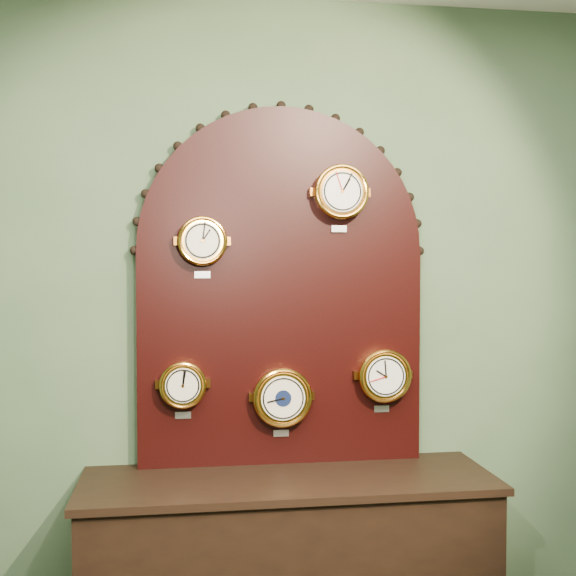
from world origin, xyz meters
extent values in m
plane|color=#476243|center=(0.00, 2.50, 1.40)|extent=(4.00, 0.00, 4.00)
cube|color=black|center=(0.00, 2.45, 1.28)|extent=(1.20, 0.06, 0.90)
cylinder|color=black|center=(0.00, 2.45, 1.73)|extent=(1.20, 0.06, 1.20)
cylinder|color=orange|center=(-0.33, 2.39, 1.77)|extent=(0.19, 0.08, 0.19)
torus|color=orange|center=(-0.33, 2.36, 1.77)|extent=(0.20, 0.02, 0.20)
cylinder|color=beige|center=(-0.33, 2.35, 1.77)|extent=(0.15, 0.01, 0.15)
cube|color=silver|center=(-0.33, 2.42, 1.63)|extent=(0.06, 0.01, 0.03)
cylinder|color=orange|center=(0.24, 2.39, 1.97)|extent=(0.21, 0.08, 0.21)
torus|color=orange|center=(0.24, 2.36, 1.97)|extent=(0.23, 0.02, 0.23)
cylinder|color=silver|center=(0.24, 2.35, 1.97)|extent=(0.17, 0.01, 0.17)
cube|color=silver|center=(0.24, 2.42, 1.82)|extent=(0.07, 0.01, 0.03)
cylinder|color=orange|center=(-0.41, 2.39, 1.18)|extent=(0.18, 0.08, 0.18)
torus|color=orange|center=(-0.41, 2.36, 1.18)|extent=(0.19, 0.02, 0.19)
cylinder|color=beige|center=(-0.41, 2.35, 1.18)|extent=(0.14, 0.01, 0.14)
cube|color=silver|center=(-0.41, 2.42, 1.05)|extent=(0.06, 0.01, 0.03)
cylinder|color=orange|center=(-0.01, 2.39, 1.12)|extent=(0.23, 0.08, 0.23)
torus|color=orange|center=(-0.01, 2.36, 1.12)|extent=(0.25, 0.02, 0.25)
cylinder|color=beige|center=(-0.01, 2.35, 1.12)|extent=(0.18, 0.01, 0.18)
cube|color=silver|center=(-0.01, 2.42, 0.96)|extent=(0.07, 0.01, 0.03)
cylinder|color=#0C1738|center=(-0.01, 2.35, 1.12)|extent=(0.07, 0.00, 0.07)
cylinder|color=orange|center=(0.43, 2.39, 1.20)|extent=(0.21, 0.08, 0.21)
torus|color=orange|center=(0.43, 2.36, 1.20)|extent=(0.23, 0.02, 0.23)
cylinder|color=silver|center=(0.43, 2.35, 1.20)|extent=(0.17, 0.01, 0.17)
cube|color=silver|center=(0.43, 2.42, 1.05)|extent=(0.06, 0.01, 0.03)
camera|label=1|loc=(-0.42, -0.60, 1.69)|focal=45.48mm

